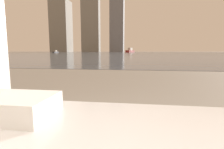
{
  "coord_description": "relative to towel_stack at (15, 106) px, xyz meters",
  "views": [
    {
      "loc": [
        0.37,
        0.24,
        0.74
      ],
      "look_at": [
        0.09,
        2.16,
        0.48
      ],
      "focal_mm": 28.0,
      "sensor_mm": 36.0,
      "label": 1
    }
  ],
  "objects": [
    {
      "name": "harbor_boat_0",
      "position": [
        -2.74,
        81.85,
        0.22
      ],
      "size": [
        4.09,
        5.99,
        2.13
      ],
      "color": "maroon",
      "rests_on": "harbor_water"
    },
    {
      "name": "skyline_tower_0",
      "position": [
        -51.8,
        117.19,
        16.76
      ],
      "size": [
        12.1,
        12.31,
        34.6
      ],
      "color": "gray",
      "rests_on": "ground_plane"
    },
    {
      "name": "harbor_boat_3",
      "position": [
        -30.31,
        62.81,
        -0.18
      ],
      "size": [
        1.37,
        2.74,
        0.98
      ],
      "color": "#2D2D33",
      "rests_on": "harbor_water"
    },
    {
      "name": "skyline_tower_2",
      "position": [
        -12.8,
        117.19,
        22.56
      ],
      "size": [
        8.79,
        11.22,
        46.2
      ],
      "color": "slate",
      "rests_on": "ground_plane"
    },
    {
      "name": "towel_stack",
      "position": [
        0.0,
        0.0,
        0.0
      ],
      "size": [
        0.28,
        0.21,
        0.08
      ],
      "color": "white",
      "rests_on": "bathtub"
    },
    {
      "name": "harbor_water",
      "position": [
        0.08,
        61.19,
        -0.53
      ],
      "size": [
        180.0,
        110.0,
        0.01
      ],
      "color": "slate",
      "rests_on": "ground_plane"
    }
  ]
}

